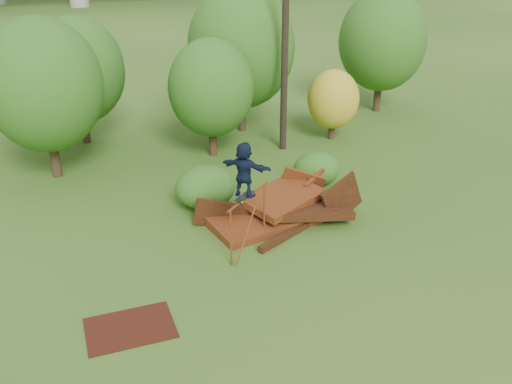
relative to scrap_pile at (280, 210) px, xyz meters
name	(u,v)px	position (x,y,z in m)	size (l,w,h in m)	color
ground	(308,267)	(-0.38, -2.86, -0.38)	(240.00, 240.00, 0.00)	#2D5116
scrap_pile	(280,210)	(0.00, 0.00, 0.00)	(5.64, 3.31, 1.82)	#3E170B
grind_rail	(248,212)	(-1.61, -1.36, 0.87)	(1.78, 1.48, 1.79)	brown
skateboard	(244,196)	(-1.78, -1.50, 1.48)	(0.76, 0.68, 0.08)	black
skater	(244,170)	(-1.78, -1.50, 2.29)	(1.46, 0.47, 1.58)	#0F1932
flat_plate	(130,328)	(-5.55, -3.72, -0.36)	(2.07, 1.48, 0.03)	#36150B
tree_0	(43,86)	(-6.48, 6.44, 3.15)	(4.23, 4.23, 5.97)	black
tree_1	(78,70)	(-4.98, 9.88, 2.81)	(3.92, 3.92, 5.45)	black
tree_2	(211,88)	(-0.25, 6.35, 2.47)	(3.43, 3.43, 4.83)	black
tree_3	(241,47)	(1.98, 8.88, 3.47)	(4.74, 4.74, 6.58)	black
tree_4	(333,99)	(5.29, 6.30, 1.44)	(2.26, 2.26, 3.13)	black
tree_5	(383,41)	(9.48, 9.19, 3.19)	(4.30, 4.30, 6.04)	black
shrub_left	(205,187)	(-1.93, 1.88, 0.34)	(2.06, 1.90, 1.43)	#254913
shrub_right	(317,168)	(2.42, 2.15, 0.24)	(1.73, 1.59, 1.23)	#254913
utility_pole	(285,22)	(2.76, 5.97, 4.92)	(1.40, 0.28, 10.44)	black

